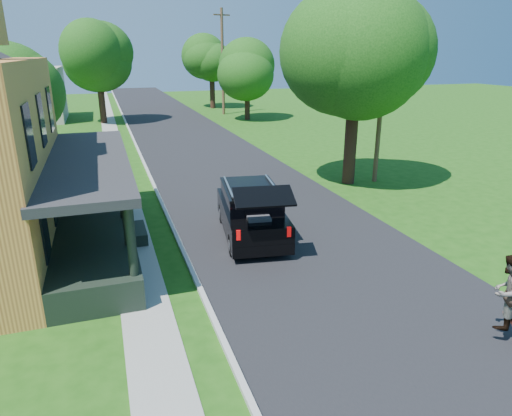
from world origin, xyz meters
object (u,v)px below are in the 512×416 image
object	(u,v)px
black_suv	(251,212)
skateboarder	(507,292)
utility_pole_near	(381,99)
tree_right_near	(355,57)

from	to	relation	value
black_suv	skateboarder	xyz separation A→B (m)	(3.51, -7.93, 0.34)
black_suv	utility_pole_near	size ratio (longest dim) A/B	0.67
utility_pole_near	black_suv	bearing A→B (deg)	-145.92
skateboarder	utility_pole_near	size ratio (longest dim) A/B	0.22
black_suv	tree_right_near	xyz separation A→B (m)	(6.89, 5.24, 5.24)
skateboarder	tree_right_near	bearing A→B (deg)	-121.34
black_suv	utility_pole_near	bearing A→B (deg)	39.54
skateboarder	tree_right_near	distance (m)	14.45
tree_right_near	skateboarder	bearing A→B (deg)	-104.38
skateboarder	tree_right_near	world-z (taller)	tree_right_near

